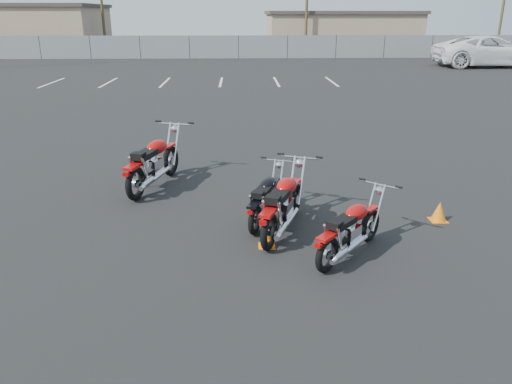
{
  "coord_description": "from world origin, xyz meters",
  "views": [
    {
      "loc": [
        -0.08,
        -7.3,
        3.49
      ],
      "look_at": [
        0.2,
        0.6,
        0.65
      ],
      "focal_mm": 35.0,
      "sensor_mm": 36.0,
      "label": 1
    }
  ],
  "objects_px": {
    "motorcycle_second_black": "(266,198)",
    "white_van": "(491,42)",
    "motorcycle_rear_red": "(351,230)",
    "motorcycle_front_red": "(154,163)",
    "motorcycle_third_red": "(283,204)"
  },
  "relations": [
    {
      "from": "motorcycle_front_red",
      "to": "motorcycle_third_red",
      "type": "distance_m",
      "value": 3.47
    },
    {
      "from": "motorcycle_second_black",
      "to": "motorcycle_third_red",
      "type": "relative_size",
      "value": 0.85
    },
    {
      "from": "motorcycle_rear_red",
      "to": "white_van",
      "type": "bearing_deg",
      "value": 60.83
    },
    {
      "from": "motorcycle_second_black",
      "to": "motorcycle_front_red",
      "type": "bearing_deg",
      "value": 139.98
    },
    {
      "from": "motorcycle_front_red",
      "to": "white_van",
      "type": "xyz_separation_m",
      "value": [
        19.05,
        24.62,
        1.09
      ]
    },
    {
      "from": "white_van",
      "to": "motorcycle_rear_red",
      "type": "bearing_deg",
      "value": 151.79
    },
    {
      "from": "motorcycle_front_red",
      "to": "motorcycle_second_black",
      "type": "height_order",
      "value": "motorcycle_front_red"
    },
    {
      "from": "motorcycle_second_black",
      "to": "motorcycle_third_red",
      "type": "bearing_deg",
      "value": -62.01
    },
    {
      "from": "motorcycle_front_red",
      "to": "motorcycle_rear_red",
      "type": "height_order",
      "value": "motorcycle_front_red"
    },
    {
      "from": "motorcycle_second_black",
      "to": "white_van",
      "type": "distance_m",
      "value": 31.41
    },
    {
      "from": "motorcycle_rear_red",
      "to": "white_van",
      "type": "xyz_separation_m",
      "value": [
        15.6,
        27.95,
        1.2
      ]
    },
    {
      "from": "motorcycle_third_red",
      "to": "motorcycle_second_black",
      "type": "bearing_deg",
      "value": 117.99
    },
    {
      "from": "motorcycle_third_red",
      "to": "motorcycle_front_red",
      "type": "bearing_deg",
      "value": 136.54
    },
    {
      "from": "motorcycle_second_black",
      "to": "motorcycle_rear_red",
      "type": "relative_size",
      "value": 1.09
    },
    {
      "from": "motorcycle_front_red",
      "to": "motorcycle_third_red",
      "type": "height_order",
      "value": "motorcycle_front_red"
    }
  ]
}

